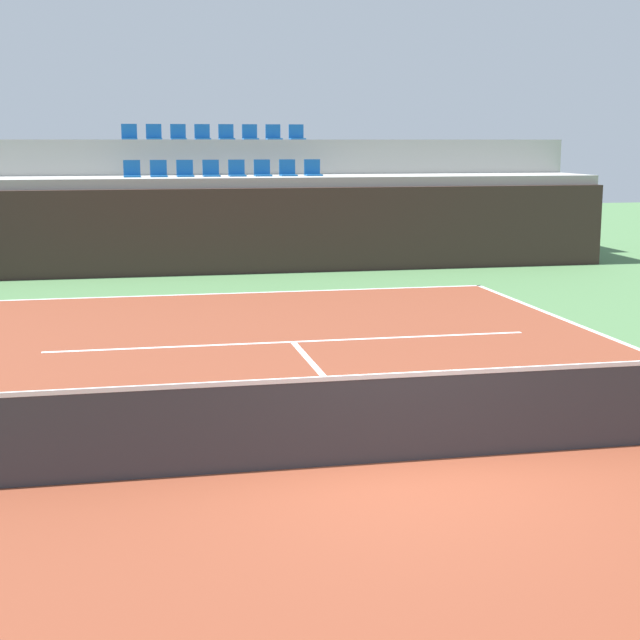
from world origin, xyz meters
The scene contains 11 objects.
ground_plane centered at (0.00, 0.00, 0.00)m, with size 80.00×80.00×0.00m, color #477042.
court_surface centered at (0.00, 0.00, 0.01)m, with size 11.00×24.00×0.01m, color brown.
baseline_far centered at (0.00, 11.95, 0.01)m, with size 11.00×0.10×0.00m, color white.
service_line_far centered at (0.00, 6.40, 0.01)m, with size 8.26×0.10×0.00m, color white.
centre_service_line centered at (0.00, 3.20, 0.01)m, with size 0.10×6.40×0.00m, color white.
back_wall centered at (0.00, 15.29, 1.09)m, with size 20.37×0.30×2.18m, color #33231E.
stands_tier_lower centered at (0.00, 16.64, 1.22)m, with size 20.37×2.40×2.43m, color #9E9E99.
stands_tier_upper centered at (0.00, 19.04, 1.70)m, with size 20.37×2.40×3.40m, color #9E9E99.
seating_row_lower centered at (0.00, 16.74, 2.56)m, with size 5.27×0.44×0.44m.
seating_row_upper centered at (0.00, 19.14, 3.53)m, with size 5.27×0.44×0.44m.
tennis_net centered at (0.00, 0.00, 0.51)m, with size 11.08×0.08×1.07m.
Camera 1 is at (-2.86, -9.61, 3.38)m, focal length 54.93 mm.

